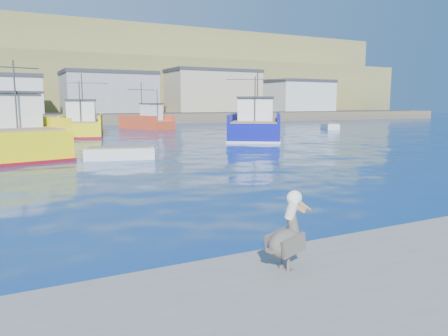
# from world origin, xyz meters

# --- Properties ---
(ground) EXTENTS (260.00, 260.00, 0.00)m
(ground) POSITION_xyz_m (0.00, 0.00, 0.00)
(ground) COLOR navy
(ground) RESTS_ON ground
(dock_bollards) EXTENTS (36.20, 0.20, 0.30)m
(dock_bollards) POSITION_xyz_m (0.60, -3.40, 0.65)
(dock_bollards) COLOR #4C4C4C
(dock_bollards) RESTS_ON dock
(far_shore) EXTENTS (200.00, 81.00, 24.00)m
(far_shore) POSITION_xyz_m (0.00, 109.20, 8.98)
(far_shore) COLOR brown
(far_shore) RESTS_ON ground
(trawler_yellow_a) EXTENTS (7.68, 14.55, 6.84)m
(trawler_yellow_a) POSITION_xyz_m (-7.19, 22.19, 1.18)
(trawler_yellow_a) COLOR #FFEA0D
(trawler_yellow_a) RESTS_ON ground
(trawler_yellow_b) EXTENTS (6.32, 11.91, 6.52)m
(trawler_yellow_b) POSITION_xyz_m (0.53, 37.51, 1.04)
(trawler_yellow_b) COLOR #FFEA0D
(trawler_yellow_b) RESTS_ON ground
(trawler_blue) EXTENTS (10.92, 13.19, 6.72)m
(trawler_blue) POSITION_xyz_m (14.70, 25.97, 1.13)
(trawler_blue) COLOR #0A108D
(trawler_blue) RESTS_ON ground
(boat_orange) EXTENTS (5.66, 8.69, 6.06)m
(boat_orange) POSITION_xyz_m (10.02, 45.58, 1.02)
(boat_orange) COLOR red
(boat_orange) RESTS_ON ground
(skiff_mid) EXTENTS (4.29, 2.41, 0.88)m
(skiff_mid) POSITION_xyz_m (-0.97, 15.97, 0.28)
(skiff_mid) COLOR silver
(skiff_mid) RESTS_ON ground
(skiff_far) EXTENTS (3.29, 4.50, 0.93)m
(skiff_far) POSITION_xyz_m (30.83, 34.12, 0.30)
(skiff_far) COLOR silver
(skiff_far) RESTS_ON ground
(pelican) EXTENTS (1.10, 0.59, 1.36)m
(pelican) POSITION_xyz_m (-3.06, -4.07, 1.08)
(pelican) COLOR #595451
(pelican) RESTS_ON dock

